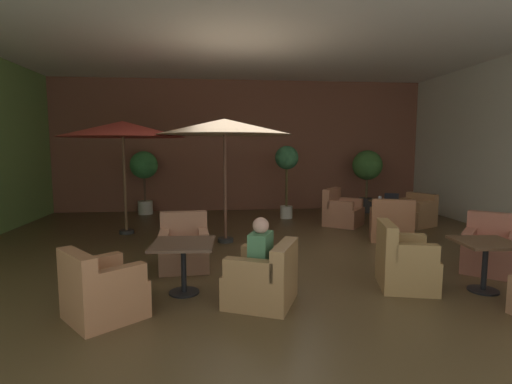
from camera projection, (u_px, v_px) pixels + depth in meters
The scene contains 22 objects.
ground_plane at pixel (259, 251), 7.33m from camera, with size 11.25×9.72×0.02m, color brown.
wall_back_brick at pixel (241, 146), 11.86m from camera, with size 11.25×0.08×3.92m, color brown.
ceiling_slab at pixel (259, 32), 6.87m from camera, with size 11.25×9.72×0.06m, color silver.
cafe_table_front_left at pixel (386, 209), 9.03m from camera, with size 0.66×0.66×0.68m.
armchair_front_left_north at pixel (342, 212), 9.61m from camera, with size 1.13×1.14×0.90m.
armchair_front_left_east at pixel (391, 225), 8.02m from camera, with size 1.00×0.93×0.89m.
armchair_front_left_south at pixel (415, 213), 9.60m from camera, with size 1.03×1.05×0.78m.
cafe_table_front_right at pixel (183, 253), 5.11m from camera, with size 0.84×0.84×0.68m.
armchair_front_right_north at pixel (184, 248), 6.21m from camera, with size 0.80×0.79×0.87m.
armchair_front_right_east at pixel (102, 292), 4.37m from camera, with size 1.04×1.03×0.81m.
armchair_front_right_south at pixel (264, 280), 4.81m from camera, with size 1.03×1.03×0.77m.
cafe_table_mid_center at pixel (486, 253), 5.18m from camera, with size 0.79×0.79×0.68m.
armchair_mid_center_east at pixel (491, 251), 6.05m from camera, with size 1.08×1.09×0.89m.
armchair_mid_center_south at pixel (404, 263), 5.35m from camera, with size 0.87×0.91×0.90m.
patio_umbrella_tall_red at pixel (123, 130), 8.47m from camera, with size 2.70×2.70×2.49m.
patio_umbrella_center_beige at pixel (224, 127), 7.70m from camera, with size 2.68×2.68×2.48m.
potted_tree_left_corner at pixel (287, 165), 10.45m from camera, with size 0.63×0.63×1.96m.
potted_tree_mid_left at pixel (367, 169), 11.45m from camera, with size 0.87×0.87×1.83m.
potted_tree_mid_right at pixel (144, 170), 11.13m from camera, with size 0.78×0.78×1.81m.
patron_by_window at pixel (261, 248), 4.77m from camera, with size 0.36×0.43×0.67m.
iced_drink_cup at pixel (380, 198), 9.05m from camera, with size 0.08×0.08×0.11m, color white.
open_laptop at pixel (391, 199), 8.92m from camera, with size 0.37×0.32×0.20m.
Camera 1 is at (-0.79, -7.11, 1.93)m, focal length 27.38 mm.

